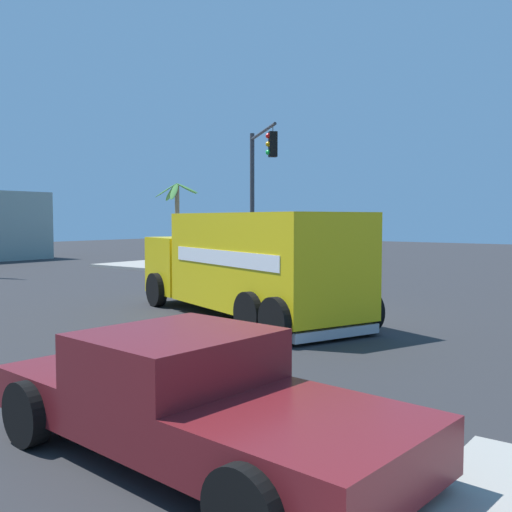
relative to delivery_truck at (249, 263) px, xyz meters
name	(u,v)px	position (x,y,z in m)	size (l,w,h in m)	color
ground_plane	(300,315)	(1.25, -0.81, -1.45)	(100.00, 100.00, 0.00)	#2B2B2D
sidewalk_corner_far	(235,264)	(13.54, 11.48, -1.38)	(11.25, 11.25, 0.14)	#9E998E
delivery_truck	(249,263)	(0.00, 0.00, 0.00)	(5.19, 8.27, 2.76)	yellow
traffic_light_secondary	(258,180)	(7.93, 5.63, 2.81)	(3.04, 3.43, 6.27)	#38383D
pickup_maroon	(189,393)	(-7.60, -5.06, -0.72)	(2.59, 5.34, 1.38)	maroon
vending_machine_red	(263,247)	(13.86, 9.73, -0.38)	(1.12, 1.16, 1.85)	red
palm_tree_far	(177,209)	(12.33, 14.77, 1.70)	(2.54, 2.58, 4.55)	#7A6647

